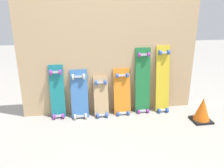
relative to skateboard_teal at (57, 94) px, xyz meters
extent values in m
plane|color=#9E9991|center=(0.71, 0.01, -0.32)|extent=(12.00, 12.00, 0.00)
cube|color=tan|center=(0.71, 0.08, 0.55)|extent=(2.34, 0.04, 1.75)
cube|color=#197A7F|center=(0.00, 0.01, 0.00)|extent=(0.19, 0.11, 0.76)
cube|color=#B7B7BF|center=(0.00, -0.05, -0.29)|extent=(0.08, 0.04, 0.03)
cube|color=#B7B7BF|center=(0.00, 0.02, 0.29)|extent=(0.08, 0.04, 0.03)
cylinder|color=purple|center=(-0.06, -0.07, -0.29)|extent=(0.03, 0.07, 0.07)
cylinder|color=purple|center=(0.06, -0.07, -0.29)|extent=(0.03, 0.07, 0.07)
cylinder|color=purple|center=(-0.06, 0.00, 0.29)|extent=(0.03, 0.07, 0.07)
cylinder|color=purple|center=(0.06, 0.00, 0.29)|extent=(0.03, 0.07, 0.07)
cube|color=#386BAD|center=(0.28, -0.02, -0.04)|extent=(0.22, 0.17, 0.69)
cube|color=#B7B7BF|center=(0.28, -0.10, -0.29)|extent=(0.10, 0.04, 0.03)
cube|color=#B7B7BF|center=(0.28, 0.01, 0.22)|extent=(0.10, 0.04, 0.03)
cylinder|color=beige|center=(0.21, -0.12, -0.29)|extent=(0.03, 0.07, 0.07)
cylinder|color=beige|center=(0.35, -0.12, -0.29)|extent=(0.03, 0.07, 0.07)
cylinder|color=beige|center=(0.21, -0.01, 0.23)|extent=(0.03, 0.07, 0.07)
cylinder|color=beige|center=(0.35, -0.01, 0.23)|extent=(0.03, 0.07, 0.07)
cube|color=tan|center=(0.57, -0.03, -0.09)|extent=(0.19, 0.18, 0.60)
cube|color=#B7B7BF|center=(0.57, -0.11, -0.29)|extent=(0.09, 0.04, 0.03)
cube|color=#B7B7BF|center=(0.57, 0.01, 0.13)|extent=(0.09, 0.04, 0.03)
cylinder|color=#3359B2|center=(0.51, -0.13, -0.29)|extent=(0.03, 0.07, 0.07)
cylinder|color=#3359B2|center=(0.63, -0.13, -0.29)|extent=(0.03, 0.07, 0.07)
cylinder|color=#3359B2|center=(0.51, -0.01, 0.13)|extent=(0.03, 0.07, 0.07)
cylinder|color=#3359B2|center=(0.63, -0.01, 0.13)|extent=(0.03, 0.07, 0.07)
cube|color=orange|center=(0.86, -0.02, -0.05)|extent=(0.23, 0.15, 0.69)
cube|color=#B7B7BF|center=(0.86, -0.09, -0.30)|extent=(0.10, 0.04, 0.03)
cube|color=#B7B7BF|center=(0.86, 0.01, 0.21)|extent=(0.10, 0.04, 0.03)
cylinder|color=#3359B2|center=(0.79, -0.11, -0.29)|extent=(0.03, 0.06, 0.06)
cylinder|color=#3359B2|center=(0.93, -0.11, -0.29)|extent=(0.03, 0.06, 0.06)
cylinder|color=#3359B2|center=(0.79, -0.01, 0.21)|extent=(0.03, 0.06, 0.06)
cylinder|color=#3359B2|center=(0.93, -0.01, 0.21)|extent=(0.03, 0.06, 0.06)
cube|color=#1E7238|center=(1.14, 0.00, 0.09)|extent=(0.21, 0.12, 0.95)
cube|color=#B7B7BF|center=(1.14, -0.07, -0.30)|extent=(0.09, 0.04, 0.03)
cube|color=#B7B7BF|center=(1.14, 0.02, 0.48)|extent=(0.09, 0.04, 0.03)
cylinder|color=purple|center=(1.08, -0.09, -0.29)|extent=(0.03, 0.05, 0.05)
cylinder|color=purple|center=(1.21, -0.09, -0.29)|extent=(0.03, 0.05, 0.05)
cylinder|color=purple|center=(1.08, 0.00, 0.48)|extent=(0.03, 0.05, 0.05)
cylinder|color=purple|center=(1.21, 0.00, 0.48)|extent=(0.03, 0.05, 0.05)
cube|color=gold|center=(1.42, -0.02, 0.10)|extent=(0.19, 0.15, 0.97)
cube|color=#B7B7BF|center=(1.42, -0.10, -0.29)|extent=(0.08, 0.04, 0.03)
cube|color=#B7B7BF|center=(1.42, 0.02, 0.50)|extent=(0.08, 0.04, 0.03)
cylinder|color=#3359B2|center=(1.36, -0.11, -0.29)|extent=(0.03, 0.06, 0.06)
cylinder|color=#3359B2|center=(1.48, -0.11, -0.29)|extent=(0.03, 0.06, 0.06)
cylinder|color=#3359B2|center=(1.36, 0.00, 0.50)|extent=(0.03, 0.06, 0.06)
cylinder|color=#3359B2|center=(1.48, 0.00, 0.50)|extent=(0.03, 0.06, 0.06)
cube|color=black|center=(1.82, -0.42, -0.31)|extent=(0.24, 0.24, 0.02)
cone|color=orange|center=(1.82, -0.42, -0.15)|extent=(0.21, 0.21, 0.29)
camera|label=1|loc=(0.26, -2.85, 1.11)|focal=36.85mm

